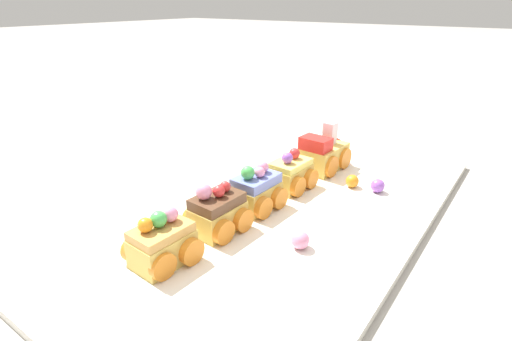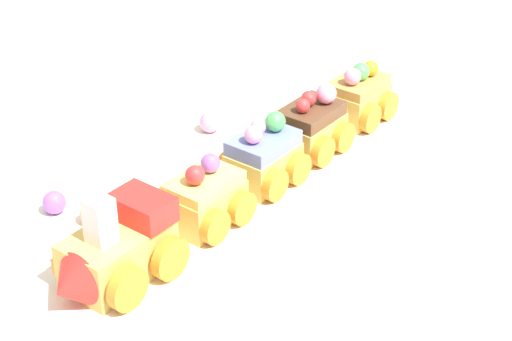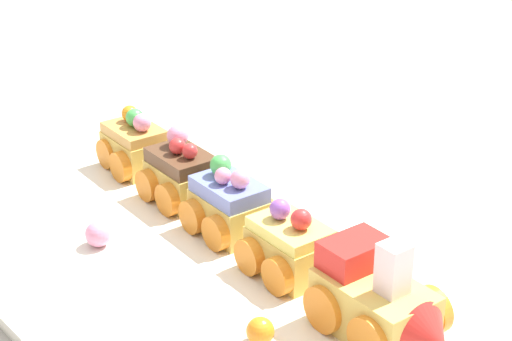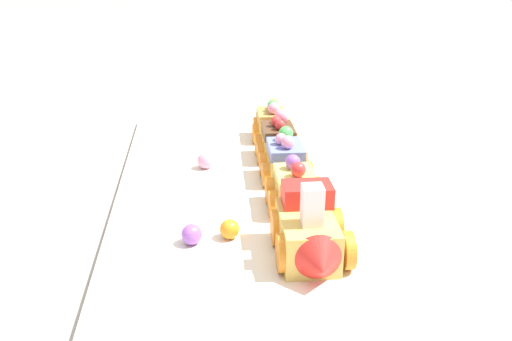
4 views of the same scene
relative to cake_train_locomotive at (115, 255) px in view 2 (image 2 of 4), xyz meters
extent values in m
plane|color=gray|center=(-0.17, 0.00, -0.04)|extent=(10.00, 10.00, 0.00)
cube|color=white|center=(-0.17, 0.00, -0.03)|extent=(0.71, 0.42, 0.01)
cube|color=#E0BC56|center=(-0.01, 0.00, 0.00)|extent=(0.09, 0.06, 0.04)
cube|color=red|center=(-0.03, 0.00, 0.03)|extent=(0.04, 0.05, 0.02)
cone|color=red|center=(0.05, 0.00, 0.00)|extent=(0.03, 0.05, 0.05)
cube|color=white|center=(0.01, 0.00, 0.03)|extent=(0.02, 0.02, 0.02)
cube|color=white|center=(0.01, 0.00, 0.05)|extent=(0.02, 0.02, 0.02)
cylinder|color=orange|center=(0.02, -0.03, -0.01)|extent=(0.04, 0.01, 0.04)
cylinder|color=orange|center=(0.02, 0.03, -0.01)|extent=(0.04, 0.01, 0.04)
cylinder|color=orange|center=(-0.03, -0.03, -0.01)|extent=(0.04, 0.01, 0.04)
cylinder|color=orange|center=(-0.03, 0.03, -0.01)|extent=(0.04, 0.01, 0.04)
cube|color=#E0BC56|center=(-0.11, 0.01, -0.01)|extent=(0.07, 0.05, 0.04)
cube|color=#EFE066|center=(-0.11, 0.01, 0.01)|extent=(0.07, 0.05, 0.01)
sphere|color=#9956C6|center=(-0.12, 0.00, 0.03)|extent=(0.02, 0.02, 0.02)
sphere|color=red|center=(-0.10, 0.01, 0.03)|extent=(0.02, 0.02, 0.02)
cylinder|color=orange|center=(-0.09, -0.02, -0.01)|extent=(0.03, 0.01, 0.03)
cylinder|color=orange|center=(-0.09, 0.03, -0.01)|extent=(0.03, 0.01, 0.03)
cylinder|color=orange|center=(-0.13, -0.02, -0.01)|extent=(0.03, 0.01, 0.03)
cylinder|color=orange|center=(-0.13, 0.04, -0.01)|extent=(0.03, 0.01, 0.03)
cube|color=#E0BC56|center=(-0.20, 0.01, -0.01)|extent=(0.07, 0.05, 0.04)
cube|color=#6B7AC6|center=(-0.20, 0.01, 0.02)|extent=(0.07, 0.05, 0.01)
sphere|color=#4CBC56|center=(-0.22, 0.01, 0.03)|extent=(0.02, 0.02, 0.02)
sphere|color=pink|center=(-0.20, 0.00, 0.03)|extent=(0.02, 0.02, 0.02)
sphere|color=pink|center=(-0.18, 0.01, 0.03)|extent=(0.02, 0.02, 0.02)
cylinder|color=orange|center=(-0.18, -0.02, -0.01)|extent=(0.03, 0.01, 0.03)
cylinder|color=orange|center=(-0.18, 0.04, -0.01)|extent=(0.03, 0.01, 0.03)
cylinder|color=orange|center=(-0.22, -0.02, -0.01)|extent=(0.03, 0.01, 0.03)
cylinder|color=orange|center=(-0.22, 0.04, -0.01)|extent=(0.03, 0.01, 0.03)
cube|color=#E0BC56|center=(-0.28, 0.01, -0.01)|extent=(0.07, 0.05, 0.04)
cube|color=brown|center=(-0.28, 0.01, 0.02)|extent=(0.07, 0.05, 0.01)
sphere|color=pink|center=(-0.30, 0.02, 0.03)|extent=(0.02, 0.02, 0.02)
sphere|color=red|center=(-0.28, 0.01, 0.03)|extent=(0.02, 0.02, 0.02)
sphere|color=red|center=(-0.27, 0.01, 0.03)|extent=(0.02, 0.02, 0.02)
cylinder|color=orange|center=(-0.27, -0.02, -0.01)|extent=(0.03, 0.01, 0.03)
cylinder|color=orange|center=(-0.26, 0.04, -0.01)|extent=(0.03, 0.01, 0.03)
cylinder|color=orange|center=(-0.30, -0.01, -0.01)|extent=(0.03, 0.01, 0.03)
cylinder|color=orange|center=(-0.30, 0.04, -0.01)|extent=(0.03, 0.01, 0.03)
cube|color=#E0BC56|center=(-0.38, 0.02, -0.01)|extent=(0.07, 0.05, 0.04)
cube|color=#CC9347|center=(-0.38, 0.02, 0.02)|extent=(0.07, 0.05, 0.01)
sphere|color=orange|center=(-0.39, 0.03, 0.03)|extent=(0.02, 0.02, 0.02)
sphere|color=#4CBC56|center=(-0.38, 0.02, 0.03)|extent=(0.02, 0.02, 0.02)
sphere|color=pink|center=(-0.36, 0.02, 0.03)|extent=(0.02, 0.02, 0.02)
cylinder|color=orange|center=(-0.36, -0.01, -0.01)|extent=(0.03, 0.01, 0.03)
cylinder|color=orange|center=(-0.36, 0.05, -0.01)|extent=(0.03, 0.01, 0.03)
cylinder|color=orange|center=(-0.40, -0.01, -0.01)|extent=(0.03, 0.01, 0.03)
cylinder|color=orange|center=(-0.39, 0.05, -0.01)|extent=(0.03, 0.01, 0.03)
sphere|color=#9956C6|center=(-0.04, -0.12, -0.02)|extent=(0.02, 0.02, 0.02)
sphere|color=pink|center=(-0.26, -0.10, -0.02)|extent=(0.02, 0.02, 0.02)
sphere|color=orange|center=(-0.05, -0.08, -0.02)|extent=(0.02, 0.02, 0.02)
camera|label=1|loc=(-0.63, -0.30, 0.26)|focal=28.00mm
camera|label=2|loc=(0.40, 0.42, 0.42)|focal=60.00mm
camera|label=3|loc=(0.35, -0.42, 0.36)|focal=60.00mm
camera|label=4|loc=(0.42, -0.11, 0.25)|focal=35.00mm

